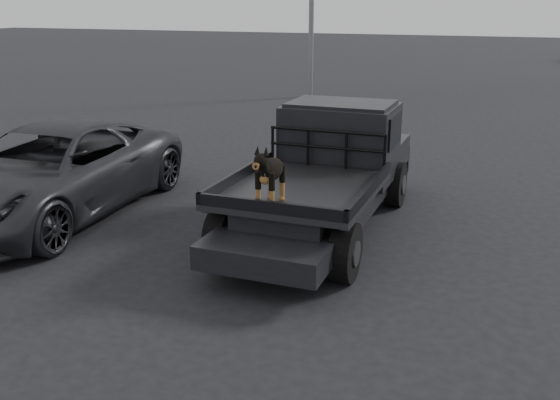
% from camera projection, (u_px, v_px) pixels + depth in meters
% --- Properties ---
extents(ground, '(120.00, 120.00, 0.00)m').
position_uv_depth(ground, '(275.00, 287.00, 7.60)').
color(ground, black).
rests_on(ground, ground).
extents(flatbed_ute, '(2.00, 5.40, 0.92)m').
position_uv_depth(flatbed_ute, '(322.00, 199.00, 9.43)').
color(flatbed_ute, black).
rests_on(flatbed_ute, ground).
extents(ute_cab, '(1.72, 1.30, 0.88)m').
position_uv_depth(ute_cab, '(341.00, 129.00, 10.00)').
color(ute_cab, black).
rests_on(ute_cab, flatbed_ute).
extents(headache_rack, '(1.80, 0.08, 0.55)m').
position_uv_depth(headache_rack, '(327.00, 149.00, 9.38)').
color(headache_rack, black).
rests_on(headache_rack, flatbed_ute).
extents(dog, '(0.32, 0.60, 0.74)m').
position_uv_depth(dog, '(270.00, 175.00, 7.65)').
color(dog, black).
rests_on(dog, flatbed_ute).
extents(parked_suv, '(2.65, 5.29, 1.44)m').
position_uv_depth(parked_suv, '(50.00, 172.00, 9.96)').
color(parked_suv, '#2D2D31').
rests_on(parked_suv, ground).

